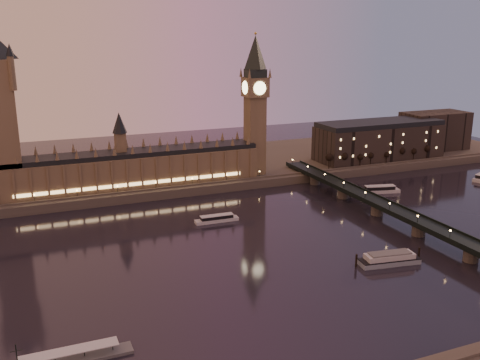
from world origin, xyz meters
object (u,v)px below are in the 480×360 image
object	(u,v)px
cruise_boat_b	(380,190)
pontoon_pier	(72,358)
moored_barge	(389,259)
cruise_boat_a	(217,219)

from	to	relation	value
cruise_boat_b	pontoon_pier	world-z (taller)	pontoon_pier
moored_barge	pontoon_pier	distance (m)	153.45
cruise_boat_a	moored_barge	bearing A→B (deg)	-55.66
pontoon_pier	cruise_boat_b	bearing A→B (deg)	29.75
cruise_boat_a	pontoon_pier	distance (m)	148.06
cruise_boat_b	cruise_boat_a	bearing A→B (deg)	-160.47
cruise_boat_b	moored_barge	bearing A→B (deg)	-110.81
cruise_boat_b	pontoon_pier	xyz separation A→B (m)	(-222.01, -126.89, -1.11)
cruise_boat_a	cruise_boat_b	world-z (taller)	cruise_boat_b
cruise_boat_a	pontoon_pier	bearing A→B (deg)	-127.81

